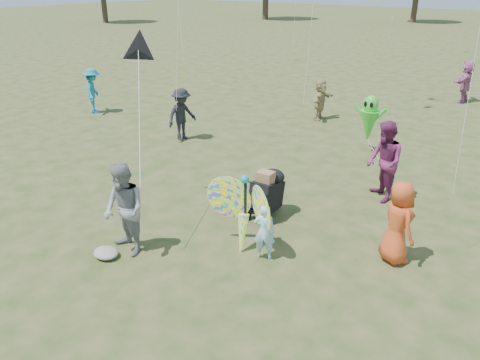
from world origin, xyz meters
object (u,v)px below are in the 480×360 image
object	(u,v)px
adult_man	(124,210)
alien_kite	(369,121)
crowd_i	(93,91)
crowd_e	(384,162)
crowd_a	(398,222)
crowd_j	(466,82)
butterfly_kite	(244,213)
crowd_b	(182,114)
crowd_d	(321,100)
child_girl	(264,232)
jogging_stroller	(268,191)

from	to	relation	value
adult_man	alien_kite	world-z (taller)	adult_man
crowd_i	adult_man	bearing A→B (deg)	-167.70
crowd_e	crowd_i	bearing A→B (deg)	-137.11
crowd_a	crowd_j	distance (m)	13.77
crowd_i	butterfly_kite	bearing A→B (deg)	-156.87
crowd_a	crowd_b	world-z (taller)	crowd_b
crowd_d	crowd_j	xyz separation A→B (m)	(3.52, 6.05, 0.12)
butterfly_kite	crowd_e	bearing A→B (deg)	71.57
crowd_b	butterfly_kite	xyz separation A→B (m)	(5.62, -4.08, -0.07)
butterfly_kite	crowd_j	bearing A→B (deg)	89.01
crowd_e	child_girl	bearing A→B (deg)	-54.94
crowd_i	crowd_j	size ratio (longest dim) A/B	0.99
jogging_stroller	alien_kite	world-z (taller)	alien_kite
adult_man	jogging_stroller	world-z (taller)	adult_man
jogging_stroller	butterfly_kite	world-z (taller)	butterfly_kite
crowd_b	crowd_i	distance (m)	5.03
adult_man	alien_kite	distance (m)	8.23
crowd_b	crowd_a	bearing A→B (deg)	-102.86
crowd_b	crowd_d	size ratio (longest dim) A/B	1.13
crowd_d	butterfly_kite	bearing A→B (deg)	-162.21
child_girl	crowd_d	world-z (taller)	crowd_d
crowd_d	crowd_i	size ratio (longest dim) A/B	0.86
crowd_b	jogging_stroller	distance (m)	5.89
crowd_e	adult_man	bearing A→B (deg)	-73.25
crowd_i	crowd_j	world-z (taller)	crowd_j
crowd_a	crowd_e	size ratio (longest dim) A/B	0.83
crowd_j	jogging_stroller	xyz separation A→B (m)	(-0.66, -13.59, -0.25)
child_girl	crowd_i	bearing A→B (deg)	-49.03
crowd_d	butterfly_kite	distance (m)	9.49
crowd_b	crowd_e	xyz separation A→B (m)	(6.87, -0.34, 0.12)
crowd_d	jogging_stroller	size ratio (longest dim) A/B	1.36
child_girl	crowd_j	xyz separation A→B (m)	(-0.26, 15.02, 0.31)
butterfly_kite	crowd_d	bearing A→B (deg)	110.07
crowd_b	jogging_stroller	size ratio (longest dim) A/B	1.54
alien_kite	crowd_j	bearing A→B (deg)	85.49
child_girl	crowd_b	world-z (taller)	crowd_b
crowd_a	crowd_d	size ratio (longest dim) A/B	1.07
crowd_i	jogging_stroller	size ratio (longest dim) A/B	1.58
jogging_stroller	crowd_a	bearing A→B (deg)	-4.45
child_girl	crowd_e	xyz separation A→B (m)	(0.72, 3.79, 0.40)
adult_man	crowd_i	bearing A→B (deg)	158.75
adult_man	crowd_e	bearing A→B (deg)	72.70
jogging_stroller	alien_kite	bearing A→B (deg)	85.60
crowd_a	crowd_d	world-z (taller)	crowd_a
child_girl	crowd_b	xyz separation A→B (m)	(-6.15, 4.13, 0.28)
butterfly_kite	crowd_i	bearing A→B (deg)	157.76
alien_kite	child_girl	bearing A→B (deg)	-82.18
crowd_e	butterfly_kite	xyz separation A→B (m)	(-1.24, -3.73, -0.19)
crowd_b	crowd_e	bearing A→B (deg)	-87.31
crowd_j	alien_kite	size ratio (longest dim) A/B	0.99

